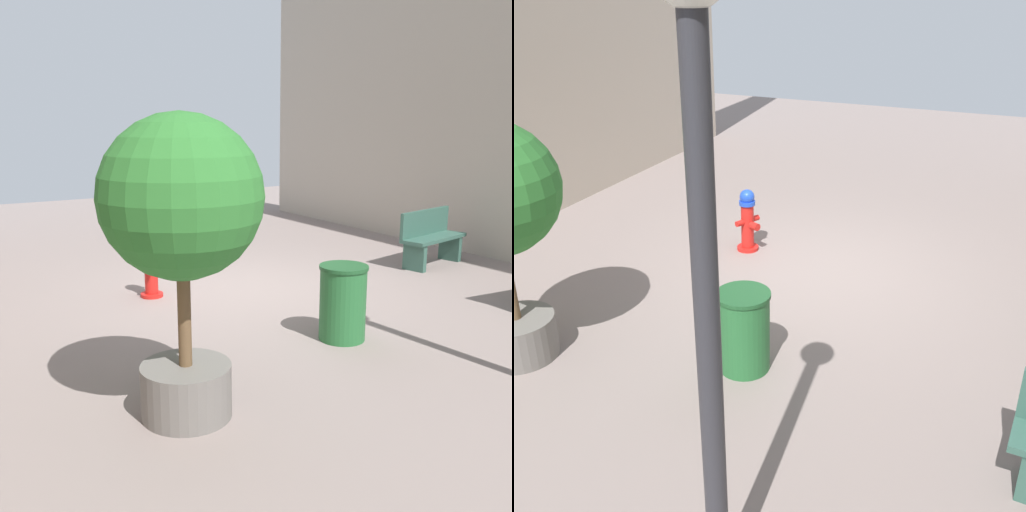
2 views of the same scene
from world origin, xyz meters
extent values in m
plane|color=gray|center=(0.00, 0.00, 0.00)|extent=(23.40, 23.40, 0.00)
cylinder|color=red|center=(1.25, -0.29, 0.03)|extent=(0.32, 0.32, 0.05)
cylinder|color=red|center=(1.25, -0.29, 0.37)|extent=(0.19, 0.19, 0.65)
cylinder|color=blue|center=(1.25, -0.29, 0.73)|extent=(0.23, 0.23, 0.06)
sphere|color=blue|center=(1.25, -0.29, 0.82)|extent=(0.21, 0.21, 0.21)
cylinder|color=red|center=(1.20, -0.41, 0.45)|extent=(0.13, 0.15, 0.08)
cylinder|color=red|center=(1.31, -0.16, 0.45)|extent=(0.13, 0.15, 0.08)
cylinder|color=red|center=(1.11, -0.22, 0.41)|extent=(0.17, 0.16, 0.11)
cylinder|color=slate|center=(2.31, 3.16, 0.23)|extent=(0.77, 0.77, 0.45)
cylinder|color=#2D2D33|center=(-0.88, 4.76, 1.86)|extent=(0.14, 0.14, 3.49)
cylinder|color=#266633|center=(0.03, 2.43, 0.41)|extent=(0.52, 0.52, 0.82)
cylinder|color=#1E5128|center=(0.03, 2.43, 0.84)|extent=(0.55, 0.55, 0.04)
camera|label=1|loc=(4.21, 7.40, 2.43)|focal=41.65mm
camera|label=2|loc=(-2.27, 7.19, 3.70)|focal=42.96mm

